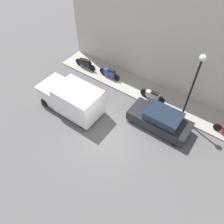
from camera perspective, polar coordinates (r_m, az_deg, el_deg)
The scene contains 9 objects.
ground_plane at distance 13.83m, azimuth -1.06°, elevation -6.11°, with size 60.00×60.00×0.00m, color #514F51.
sidewalk at distance 16.62m, azimuth 8.97°, elevation 5.28°, with size 2.23×15.29×0.10m.
building_facade at distance 15.36m, azimuth 13.14°, elevation 18.21°, with size 0.30×15.29×7.64m.
parked_car at distance 14.09m, azimuth 12.50°, elevation -1.98°, with size 1.70×3.94×1.37m.
delivery_van at distance 14.80m, azimuth -10.69°, elevation 3.65°, with size 2.01×4.45×2.05m.
motorcycle_black at distance 18.43m, azimuth -6.97°, elevation 12.53°, with size 0.30×2.06×0.84m.
scooter_silver at distance 15.71m, azimuth 10.59°, elevation 4.32°, with size 0.30×1.92×0.77m.
motorcycle_blue at distance 17.34m, azimuth -0.60°, elevation 10.18°, with size 0.30×1.89×0.79m.
streetlamp at distance 13.14m, azimuth 20.91°, elevation 8.12°, with size 0.36×0.36×4.86m.
Camera 1 is at (-6.38, -4.88, 11.26)m, focal length 35.00 mm.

